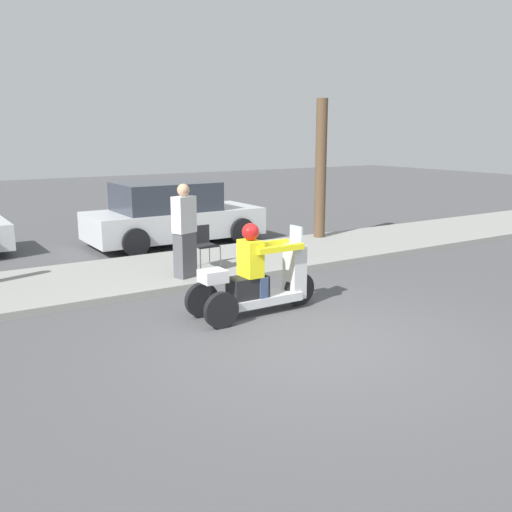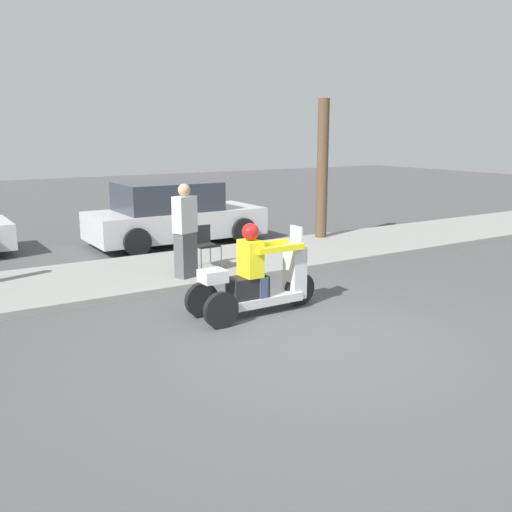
% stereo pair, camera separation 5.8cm
% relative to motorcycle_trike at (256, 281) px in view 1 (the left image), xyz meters
% --- Properties ---
extents(ground_plane, '(60.00, 60.00, 0.00)m').
position_rel_motorcycle_trike_xyz_m(ground_plane, '(-0.00, -1.50, -0.51)').
color(ground_plane, '#4C4C4F').
extents(sidewalk_strip, '(28.00, 2.80, 0.12)m').
position_rel_motorcycle_trike_xyz_m(sidewalk_strip, '(-0.00, 3.10, -0.45)').
color(sidewalk_strip, gray).
rests_on(sidewalk_strip, ground).
extents(motorcycle_trike, '(2.13, 0.70, 1.41)m').
position_rel_motorcycle_trike_xyz_m(motorcycle_trike, '(0.00, 0.00, 0.00)').
color(motorcycle_trike, black).
rests_on(motorcycle_trike, ground).
extents(spectator_far_back, '(0.47, 0.37, 1.71)m').
position_rel_motorcycle_trike_xyz_m(spectator_far_back, '(-0.14, 2.20, 0.44)').
color(spectator_far_back, '#515156').
rests_on(spectator_far_back, sidewalk_strip).
extents(folding_chair_curbside, '(0.47, 0.47, 0.82)m').
position_rel_motorcycle_trike_xyz_m(folding_chair_curbside, '(0.49, 2.72, 0.12)').
color(folding_chair_curbside, '#A5A8AD').
rests_on(folding_chair_curbside, sidewalk_strip).
extents(parked_car_lot_left, '(4.27, 2.07, 1.53)m').
position_rel_motorcycle_trike_xyz_m(parked_car_lot_left, '(1.27, 5.88, 0.21)').
color(parked_car_lot_left, silver).
rests_on(parked_car_lot_left, ground).
extents(tree_trunk, '(0.28, 0.28, 3.41)m').
position_rel_motorcycle_trike_xyz_m(tree_trunk, '(4.54, 4.10, 1.32)').
color(tree_trunk, brown).
rests_on(tree_trunk, sidewalk_strip).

